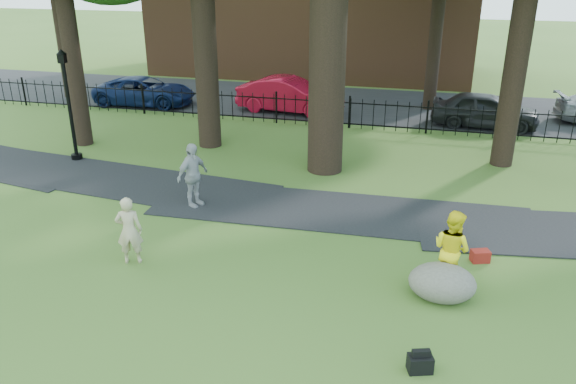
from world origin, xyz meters
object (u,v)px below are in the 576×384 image
(man, at_px, (452,249))
(woman, at_px, (129,230))
(red_sedan, at_px, (290,95))
(lamppost, at_px, (69,107))
(boulder, at_px, (442,280))

(man, bearing_deg, woman, 45.32)
(woman, height_order, red_sedan, woman)
(woman, relative_size, lamppost, 0.43)
(man, bearing_deg, red_sedan, -23.81)
(man, relative_size, boulder, 1.28)
(man, xyz_separation_m, red_sedan, (-6.70, 13.00, -0.09))
(woman, xyz_separation_m, boulder, (6.63, 0.28, -0.39))
(woman, distance_m, lamppost, 7.87)
(man, xyz_separation_m, boulder, (-0.13, -0.48, -0.46))
(red_sedan, bearing_deg, lamppost, 153.81)
(boulder, height_order, red_sedan, red_sedan)
(boulder, relative_size, lamppost, 0.36)
(lamppost, bearing_deg, woman, -56.41)
(woman, xyz_separation_m, lamppost, (-5.26, 5.77, 1.01))
(woman, height_order, man, man)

